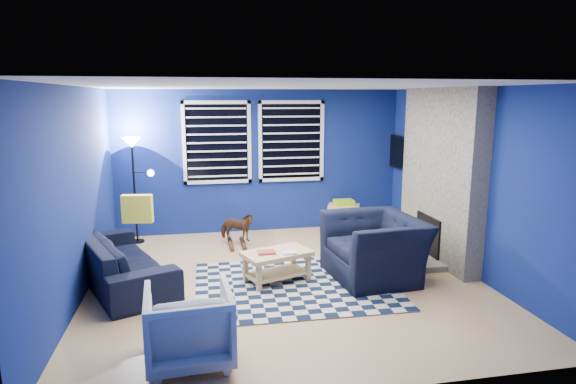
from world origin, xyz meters
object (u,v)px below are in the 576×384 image
Objects in this scene: rocking_horse at (237,227)px; coffee_table at (277,260)px; armchair_big at (375,248)px; tv at (403,153)px; armchair_bent at (189,325)px; sofa at (122,260)px; cabinet at (344,216)px; floor_lamp at (134,157)px.

rocking_horse is 1.67m from coffee_table.
armchair_big is 2.21× the size of rocking_horse.
armchair_bent is (-3.67, -3.75, -1.05)m from tv.
armchair_big is 1.30× the size of coffee_table.
sofa is 3.30m from armchair_big.
armchair_big is at bearing -113.65° from rocking_horse.
cabinet is (-0.97, 0.25, -1.16)m from tv.
sofa is 1.70× the size of armchair_big.
cabinet is (3.57, 1.91, -0.07)m from sofa.
cabinet is 3.76m from floor_lamp.
coffee_table is (-2.58, -2.00, -1.10)m from tv.
armchair_bent is 4.83m from cabinet.
rocking_horse is 0.88× the size of cabinet.
rocking_horse is 0.59× the size of coffee_table.
armchair_bent is 4.14m from floor_lamp.
tv is at bearing -92.87° from sofa.
tv is 1.29× the size of armchair_bent.
sofa is at bearing 170.28° from coffee_table.
armchair_big is 1.31m from coffee_table.
floor_lamp reaches higher than cabinet.
armchair_big reaches higher than armchair_bent.
rocking_horse is (-2.96, -0.37, -1.09)m from tv.
armchair_big reaches higher than cabinet.
tv is at bearing -60.99° from rocking_horse.
sofa is 2.21× the size of coffee_table.
sofa reaches higher than coffee_table.
tv is 0.58× the size of floor_lamp.
armchair_bent reaches higher than coffee_table.
armchair_bent reaches higher than cabinet.
floor_lamp reaches higher than tv.
armchair_big reaches higher than rocking_horse.
coffee_table is 1.50× the size of cabinet.
coffee_table is (1.97, -0.34, -0.02)m from sofa.
armchair_bent is (-2.40, -1.67, -0.06)m from armchair_big.
armchair_bent is at bearing 179.65° from sofa.
coffee_table is (0.38, -1.63, -0.01)m from rocking_horse.
tv is 4.54m from floor_lamp.
tv is 1.75× the size of rocking_horse.
cabinet is at bearing -84.79° from sofa.
cabinet is 0.37× the size of floor_lamp.
armchair_bent is at bearing -77.48° from floor_lamp.
tv reaches higher than armchair_bent.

